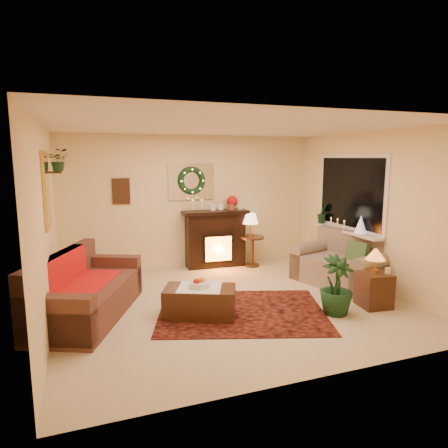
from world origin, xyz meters
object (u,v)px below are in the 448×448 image
object	(u,v)px
side_table_round	(252,250)
coffee_table	(200,301)
loveseat	(340,261)
end_table_square	(374,289)
sofa	(88,286)
fireplace	(215,239)

from	to	relation	value
side_table_round	coffee_table	bearing A→B (deg)	-129.21
loveseat	end_table_square	world-z (taller)	loveseat
sofa	loveseat	size ratio (longest dim) A/B	1.34
sofa	end_table_square	distance (m)	4.08
fireplace	side_table_round	xyz separation A→B (m)	(0.70, -0.26, -0.22)
end_table_square	coffee_table	distance (m)	2.56
sofa	fireplace	size ratio (longest dim) A/B	1.78
fireplace	coffee_table	bearing A→B (deg)	-110.81
sofa	fireplace	distance (m)	3.09
side_table_round	end_table_square	distance (m)	2.76
sofa	loveseat	world-z (taller)	sofa
fireplace	coffee_table	distance (m)	2.61
loveseat	side_table_round	xyz separation A→B (m)	(-0.93, 1.60, -0.09)
fireplace	side_table_round	distance (m)	0.78
side_table_round	end_table_square	xyz separation A→B (m)	(0.77, -2.65, -0.06)
loveseat	side_table_round	distance (m)	1.86
fireplace	end_table_square	bearing A→B (deg)	-60.49
fireplace	coffee_table	size ratio (longest dim) A/B	1.20
fireplace	end_table_square	world-z (taller)	fireplace
sofa	loveseat	xyz separation A→B (m)	(4.10, 0.01, -0.01)
end_table_square	coffee_table	world-z (taller)	end_table_square
side_table_round	coffee_table	world-z (taller)	side_table_round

